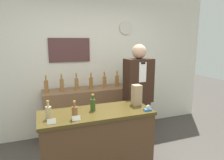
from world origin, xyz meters
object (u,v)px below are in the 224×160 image
Objects in this scene: shopkeeper at (138,98)px; paper_bag at (137,95)px; potted_plant at (139,73)px; tape_dispenser at (148,109)px.

paper_bag is (-0.29, -0.50, 0.21)m from shopkeeper.
tape_dispenser is at bearing -113.77° from potted_plant.
shopkeeper is at bearing -118.57° from potted_plant.
shopkeeper reaches higher than potted_plant.
paper_bag is (-0.66, -1.19, -0.08)m from potted_plant.
tape_dispenser is (-0.64, -1.45, -0.19)m from potted_plant.
tape_dispenser is at bearing -84.75° from paper_bag.
potted_plant is at bearing 66.23° from tape_dispenser.
shopkeeper is 0.84m from potted_plant.
shopkeeper reaches higher than tape_dispenser.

